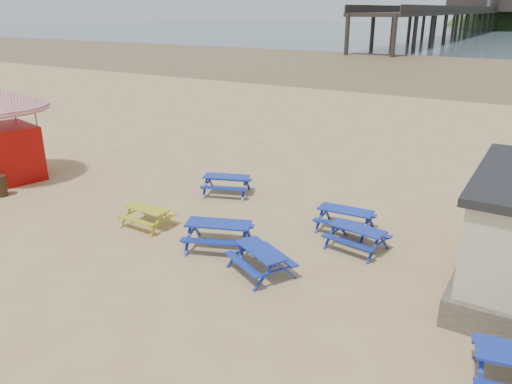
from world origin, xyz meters
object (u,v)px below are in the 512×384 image
Objects in this scene: picnic_table_blue_b at (357,238)px; picnic_table_yellow at (148,217)px; litter_bin at (0,186)px; picnic_table_blue_a at (227,185)px.

picnic_table_blue_b is 1.17× the size of picnic_table_yellow.
litter_bin is at bearing -171.36° from picnic_table_yellow.
picnic_table_blue_a is at bearing 32.58° from litter_bin.
picnic_table_blue_b is at bearing 18.81° from picnic_table_yellow.
litter_bin is (-6.89, -0.81, 0.08)m from picnic_table_yellow.
picnic_table_blue_b reaches higher than picnic_table_yellow.
picnic_table_blue_b is 2.31× the size of litter_bin.
picnic_table_blue_a is 8.79m from litter_bin.
litter_bin is (-7.41, -4.73, 0.04)m from picnic_table_blue_a.
picnic_table_yellow is 1.98× the size of litter_bin.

